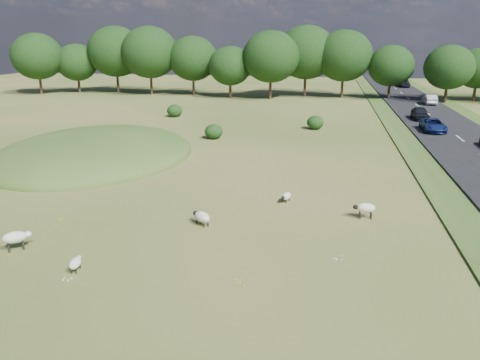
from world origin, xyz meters
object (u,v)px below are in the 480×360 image
sheep_1 (286,196)px  sheep_2 (202,217)px  sheep_3 (16,237)px  sheep_4 (365,208)px  car_1 (404,83)px  car_0 (430,99)px  sheep_0 (75,263)px  car_4 (433,125)px  car_3 (420,113)px

sheep_1 → sheep_2: 6.06m
sheep_3 → sheep_4: 17.81m
car_1 → car_0: bearing=90.0°
sheep_1 → sheep_2: bearing=-22.7°
sheep_0 → sheep_1: same height
sheep_0 → sheep_1: size_ratio=0.99×
car_4 → sheep_3: bearing=-127.0°
sheep_1 → car_1: car_1 is taller
sheep_3 → sheep_4: sheep_3 is taller
car_4 → car_3: bearing=90.0°
sheep_3 → car_3: (24.93, 40.70, 0.33)m
car_0 → car_4: (-3.80, -21.97, -0.07)m
sheep_3 → car_1: car_1 is taller
sheep_3 → car_4: (24.93, 33.09, 0.25)m
car_3 → sheep_0: bearing=-116.7°
sheep_0 → sheep_3: size_ratio=0.85×
car_0 → car_1: car_1 is taller
sheep_4 → car_1: size_ratio=0.25×
car_1 → car_4: 48.07m
sheep_0 → car_4: (21.16, 34.47, 0.52)m
sheep_4 → car_1: 74.93m
sheep_0 → sheep_4: (12.57, 8.50, 0.25)m
sheep_2 → sheep_4: (8.58, 2.57, 0.14)m
car_1 → sheep_2: bearing=74.7°
car_3 → sheep_4: bearing=-104.4°
sheep_4 → sheep_0: bearing=26.8°
sheep_3 → car_4: size_ratio=0.27×
sheep_2 → car_1: bearing=-66.5°
sheep_2 → car_3: car_3 is taller
sheep_2 → car_1: 79.29m
sheep_2 → car_3: size_ratio=0.30×
car_0 → car_4: car_0 is taller
sheep_0 → car_0: car_0 is taller
sheep_0 → car_0: bearing=-33.0°
sheep_0 → car_0: size_ratio=0.24×
sheep_2 → sheep_3: size_ratio=1.03×
sheep_1 → car_0: (16.91, 46.02, 0.59)m
sheep_0 → sheep_4: sheep_4 is taller
car_1 → car_3: bearing=84.6°
sheep_3 → sheep_4: bearing=-16.0°
sheep_2 → car_0: size_ratio=0.30×
car_1 → car_4: car_1 is taller
car_0 → car_3: size_ratio=1.01×
sheep_1 → car_3: size_ratio=0.25×
car_4 → car_1: bearing=85.5°
sheep_1 → car_3: car_3 is taller
car_0 → car_3: (-3.80, -14.36, 0.02)m
sheep_2 → car_1: (20.98, 76.47, 0.51)m
car_4 → sheep_4: bearing=-108.3°
sheep_2 → car_0: bearing=-73.7°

